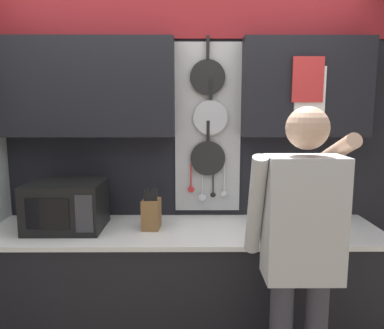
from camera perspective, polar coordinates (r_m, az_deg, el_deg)
name	(u,v)px	position (r m, az deg, el deg)	size (l,w,h in m)	color
base_cabinet_counter	(185,293)	(2.68, -1.07, -18.98)	(2.58, 0.66, 0.90)	black
back_wall_unit	(184,133)	(2.68, -1.24, 4.87)	(3.15, 0.23, 2.48)	black
microwave	(67,206)	(2.60, -18.57, -5.96)	(0.48, 0.39, 0.31)	black
knife_block	(151,213)	(2.50, -6.21, -7.41)	(0.12, 0.16, 0.28)	brown
utensil_crock	(297,215)	(2.58, 15.66, -7.35)	(0.11, 0.11, 0.36)	white
person	(301,243)	(2.01, 16.34, -11.42)	(0.54, 0.65, 1.70)	#383842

